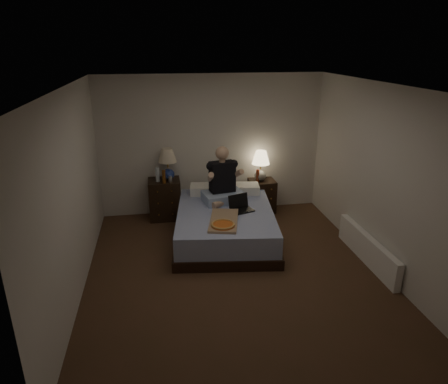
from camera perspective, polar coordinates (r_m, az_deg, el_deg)
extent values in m
cube|color=#533423|center=(5.64, 1.54, -11.32)|extent=(4.00, 4.50, 0.00)
cube|color=white|center=(4.82, 1.83, 14.87)|extent=(4.00, 4.50, 0.00)
cube|color=silver|center=(7.22, -1.79, 6.68)|extent=(4.00, 0.00, 2.50)
cube|color=silver|center=(3.14, 9.82, -13.07)|extent=(4.00, 0.00, 2.50)
cube|color=silver|center=(5.12, -20.88, -0.57)|extent=(0.00, 4.50, 2.50)
cube|color=silver|center=(5.81, 21.45, 1.78)|extent=(0.00, 4.50, 2.50)
cube|color=#6278C4|center=(6.40, 0.17, -4.68)|extent=(1.73, 2.16, 0.50)
cube|color=black|center=(7.23, -8.45, -0.95)|extent=(0.55, 0.50, 0.72)
cube|color=black|center=(7.49, 5.41, -0.52)|extent=(0.47, 0.42, 0.60)
cylinder|color=silver|center=(7.00, -9.49, 2.47)|extent=(0.07, 0.07, 0.25)
cylinder|color=#BBBBB6|center=(6.97, -7.70, 1.84)|extent=(0.07, 0.07, 0.10)
cylinder|color=#61340D|center=(6.90, -8.58, 2.17)|extent=(0.06, 0.06, 0.23)
cylinder|color=#601F0D|center=(7.27, 4.84, 2.33)|extent=(0.06, 0.06, 0.23)
cube|color=white|center=(6.14, 19.79, -7.68)|extent=(0.10, 1.60, 0.40)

